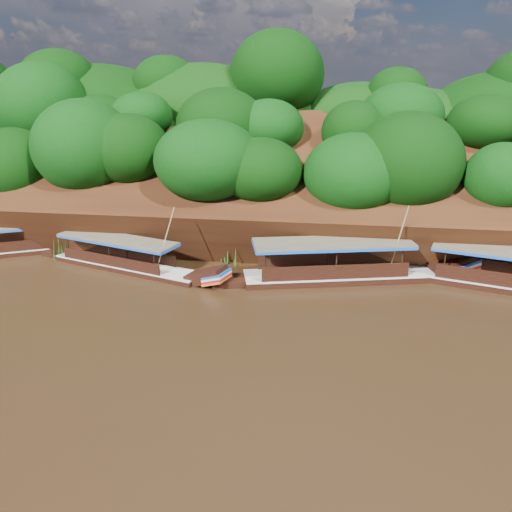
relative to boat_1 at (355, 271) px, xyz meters
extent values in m
plane|color=black|center=(-2.54, -7.78, -0.61)|extent=(160.00, 160.00, 0.00)
cube|color=black|center=(-2.54, 8.22, 2.89)|extent=(120.00, 16.12, 13.64)
cube|color=black|center=(-2.54, 18.22, -0.61)|extent=(120.00, 24.00, 12.00)
ellipsoid|color=#0E460B|center=(-32.54, 14.22, 8.39)|extent=(20.00, 10.00, 8.00)
ellipsoid|color=#0E460B|center=(-8.54, 7.22, 2.89)|extent=(18.00, 8.00, 6.40)
ellipsoid|color=#0E460B|center=(-2.54, 15.22, 8.59)|extent=(24.00, 11.00, 8.40)
cube|color=black|center=(-0.78, -0.19, -0.61)|extent=(13.42, 5.56, 0.99)
cube|color=silver|center=(-0.78, -0.19, -0.14)|extent=(13.44, 5.63, 0.11)
cube|color=black|center=(6.44, 1.61, 0.16)|extent=(3.48, 2.53, 1.86)
cube|color=#1B50B4|center=(7.24, 1.81, 0.49)|extent=(2.04, 2.23, 0.68)
cube|color=red|center=(7.24, 1.81, 0.11)|extent=(2.04, 2.23, 0.68)
cube|color=brown|center=(-1.58, -0.39, 2.04)|extent=(10.73, 5.22, 0.13)
cube|color=#1B50B4|center=(-1.58, -0.39, 1.91)|extent=(10.73, 5.22, 0.20)
cylinder|color=tan|center=(2.59, -0.03, 2.30)|extent=(0.81, 0.94, 4.72)
cube|color=black|center=(-15.87, -0.36, -0.61)|extent=(11.77, 5.49, 0.80)
cube|color=silver|center=(-15.87, -0.36, -0.23)|extent=(11.79, 5.55, 0.09)
cube|color=black|center=(-9.59, -2.40, 0.01)|extent=(3.08, 2.25, 1.58)
cube|color=#1B50B4|center=(-8.89, -2.62, 0.28)|extent=(1.84, 1.90, 0.59)
cube|color=red|center=(-8.89, -2.62, -0.03)|extent=(1.84, 1.90, 0.59)
cube|color=brown|center=(-16.56, -0.13, 1.53)|extent=(9.44, 4.98, 0.11)
cube|color=#1B50B4|center=(-16.56, -0.13, 1.42)|extent=(9.44, 4.98, 0.16)
cylinder|color=tan|center=(-12.54, -1.63, 2.07)|extent=(1.39, 0.64, 4.37)
cube|color=black|center=(-25.95, 1.61, -0.61)|extent=(10.36, 6.71, 0.82)
cube|color=silver|center=(-25.95, 1.61, -0.22)|extent=(10.39, 6.76, 0.09)
cube|color=black|center=(-20.65, 4.38, 0.03)|extent=(2.94, 2.51, 1.52)
cube|color=#1B50B4|center=(-20.06, 4.69, 0.30)|extent=(1.89, 2.00, 0.55)
cube|color=red|center=(-20.06, 4.69, -0.01)|extent=(1.89, 2.00, 0.55)
cone|color=#265916|center=(-21.43, 1.23, 0.14)|extent=(1.50, 1.50, 1.50)
cone|color=#265916|center=(-14.38, 1.40, 0.38)|extent=(1.50, 1.50, 1.99)
cone|color=#265916|center=(-9.11, 1.87, 0.23)|extent=(1.50, 1.50, 1.68)
cone|color=#265916|center=(-2.16, 1.58, 0.31)|extent=(1.50, 1.50, 1.85)
cone|color=#265916|center=(3.77, 2.19, 0.47)|extent=(1.50, 1.50, 2.16)
cone|color=#265916|center=(10.44, 1.89, 0.29)|extent=(1.50, 1.50, 1.81)
camera|label=1|loc=(-2.03, -31.76, 11.81)|focal=35.00mm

